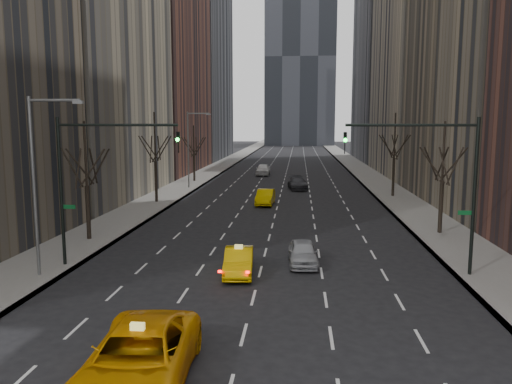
# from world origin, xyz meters

# --- Properties ---
(sidewalk_left) EXTENTS (4.50, 320.00, 0.15)m
(sidewalk_left) POSITION_xyz_m (-12.25, 70.00, 0.07)
(sidewalk_left) COLOR slate
(sidewalk_left) RESTS_ON ground
(sidewalk_right) EXTENTS (4.50, 320.00, 0.15)m
(sidewalk_right) POSITION_xyz_m (12.25, 70.00, 0.07)
(sidewalk_right) COLOR slate
(sidewalk_right) RESTS_ON ground
(bld_left_far) EXTENTS (14.00, 28.00, 44.00)m
(bld_left_far) POSITION_xyz_m (-21.50, 66.00, 22.00)
(bld_left_far) COLOR brown
(bld_left_far) RESTS_ON ground
(bld_left_deep) EXTENTS (14.00, 30.00, 60.00)m
(bld_left_deep) POSITION_xyz_m (-21.50, 96.00, 30.00)
(bld_left_deep) COLOR slate
(bld_left_deep) RESTS_ON ground
(bld_right_far) EXTENTS (14.00, 28.00, 50.00)m
(bld_right_far) POSITION_xyz_m (21.50, 64.00, 25.00)
(bld_right_far) COLOR #BBAE8F
(bld_right_far) RESTS_ON ground
(bld_right_deep) EXTENTS (14.00, 30.00, 58.00)m
(bld_right_deep) POSITION_xyz_m (21.50, 95.00, 29.00)
(bld_right_deep) COLOR slate
(bld_right_deep) RESTS_ON ground
(tree_lw_b) EXTENTS (3.36, 3.50, 7.82)m
(tree_lw_b) POSITION_xyz_m (-12.00, 18.00, 3.72)
(tree_lw_b) COLOR black
(tree_lw_b) RESTS_ON ground
(tree_lw_c) EXTENTS (3.36, 3.50, 8.74)m
(tree_lw_c) POSITION_xyz_m (-12.00, 34.00, 4.04)
(tree_lw_c) COLOR black
(tree_lw_c) RESTS_ON ground
(tree_lw_d) EXTENTS (3.36, 3.50, 7.36)m
(tree_lw_d) POSITION_xyz_m (-12.00, 52.00, 3.56)
(tree_lw_d) COLOR black
(tree_lw_d) RESTS_ON ground
(tree_rw_b) EXTENTS (3.36, 3.50, 7.82)m
(tree_rw_b) POSITION_xyz_m (12.00, 22.00, 3.72)
(tree_rw_b) COLOR black
(tree_rw_b) RESTS_ON ground
(tree_rw_c) EXTENTS (3.36, 3.50, 8.74)m
(tree_rw_c) POSITION_xyz_m (12.00, 40.00, 4.04)
(tree_rw_c) COLOR black
(tree_rw_c) RESTS_ON ground
(traffic_mast_left) EXTENTS (6.69, 0.39, 8.00)m
(traffic_mast_left) POSITION_xyz_m (-9.11, 12.00, 5.49)
(traffic_mast_left) COLOR black
(traffic_mast_left) RESTS_ON ground
(traffic_mast_right) EXTENTS (6.69, 0.39, 8.00)m
(traffic_mast_right) POSITION_xyz_m (9.11, 12.00, 5.49)
(traffic_mast_right) COLOR black
(traffic_mast_right) RESTS_ON ground
(streetlight_near) EXTENTS (2.83, 0.22, 9.00)m
(streetlight_near) POSITION_xyz_m (-10.84, 10.00, 5.62)
(streetlight_near) COLOR slate
(streetlight_near) RESTS_ON ground
(streetlight_far) EXTENTS (2.83, 0.22, 9.00)m
(streetlight_far) POSITION_xyz_m (-10.84, 45.00, 5.62)
(streetlight_far) COLOR slate
(streetlight_far) RESTS_ON ground
(taxi_suv) EXTENTS (3.36, 6.66, 1.81)m
(taxi_suv) POSITION_xyz_m (-2.69, -0.02, 0.90)
(taxi_suv) COLOR orange
(taxi_suv) RESTS_ON ground
(taxi_sedan) EXTENTS (1.74, 4.23, 1.36)m
(taxi_sedan) POSITION_xyz_m (-1.09, 11.44, 0.68)
(taxi_sedan) COLOR #D9A704
(taxi_sedan) RESTS_ON ground
(silver_sedan_ahead) EXTENTS (1.79, 4.04, 1.35)m
(silver_sedan_ahead) POSITION_xyz_m (2.27, 13.58, 0.68)
(silver_sedan_ahead) COLOR #97999F
(silver_sedan_ahead) RESTS_ON ground
(far_taxi) EXTENTS (1.76, 4.56, 1.48)m
(far_taxi) POSITION_xyz_m (-1.20, 33.88, 0.74)
(far_taxi) COLOR #D7B204
(far_taxi) RESTS_ON ground
(far_suv_grey) EXTENTS (2.69, 5.26, 1.46)m
(far_suv_grey) POSITION_xyz_m (1.86, 45.46, 0.73)
(far_suv_grey) COLOR #2D2D32
(far_suv_grey) RESTS_ON ground
(far_car_white) EXTENTS (2.04, 5.01, 1.71)m
(far_car_white) POSITION_xyz_m (-3.40, 61.28, 0.85)
(far_car_white) COLOR silver
(far_car_white) RESTS_ON ground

